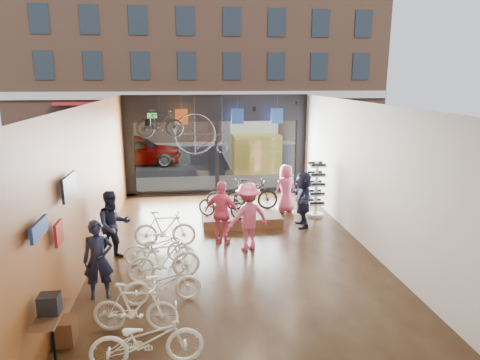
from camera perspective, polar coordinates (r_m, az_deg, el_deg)
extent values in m
cube|color=black|center=(11.34, -0.77, -9.52)|extent=(7.00, 12.00, 0.04)
cube|color=black|center=(10.46, -0.83, 10.24)|extent=(7.00, 12.00, 0.04)
cube|color=brown|center=(10.94, -19.45, -0.58)|extent=(0.04, 12.00, 3.80)
cube|color=beige|center=(11.66, 16.66, 0.46)|extent=(0.04, 12.00, 3.80)
cube|color=beige|center=(5.16, 6.97, -15.66)|extent=(7.00, 0.04, 3.80)
cube|color=#198C26|center=(16.36, -11.64, 8.41)|extent=(0.35, 0.06, 0.18)
cube|color=black|center=(25.79, -4.51, 3.52)|extent=(30.00, 18.00, 0.02)
cube|color=slate|center=(18.15, -3.32, -0.45)|extent=(30.00, 2.40, 0.12)
cube|color=slate|center=(29.72, -4.89, 4.96)|extent=(30.00, 2.00, 0.12)
cube|color=brown|center=(32.01, -5.35, 18.01)|extent=(26.00, 5.00, 14.00)
imported|color=gray|center=(22.82, -13.85, 3.97)|extent=(4.76, 1.91, 1.62)
imported|color=white|center=(7.21, -12.30, -20.06)|extent=(1.79, 0.72, 0.92)
imported|color=white|center=(8.07, -13.79, -16.20)|extent=(1.58, 0.65, 0.92)
imported|color=white|center=(8.91, -10.30, -13.44)|extent=(1.61, 0.73, 0.82)
imported|color=white|center=(9.76, -10.13, -10.44)|extent=(1.68, 0.75, 0.97)
imported|color=white|center=(10.67, -11.11, -8.81)|extent=(1.60, 0.72, 0.82)
imported|color=white|center=(11.63, -9.98, -6.44)|extent=(1.66, 0.54, 0.98)
cube|color=brown|center=(13.58, 0.02, -4.82)|extent=(2.40, 1.80, 0.30)
imported|color=black|center=(12.83, -2.32, -3.28)|extent=(1.66, 1.25, 0.84)
imported|color=black|center=(13.57, 1.55, -1.94)|extent=(1.70, 0.53, 1.01)
imported|color=black|center=(14.08, -1.67, -1.81)|extent=(1.64, 1.05, 0.81)
imported|color=#161C33|center=(9.25, -18.37, -10.03)|extent=(0.66, 0.49, 1.65)
imported|color=#161C33|center=(11.00, -16.51, -5.84)|extent=(1.07, 0.99, 1.75)
imported|color=#CC4C72|center=(11.54, -2.39, -4.40)|extent=(1.10, 0.84, 1.74)
imported|color=#CC4C72|center=(11.13, 1.07, -4.92)|extent=(1.32, 1.02, 1.80)
imported|color=#CC4C72|center=(14.37, 6.12, -1.13)|extent=(0.92, 0.75, 1.62)
imported|color=#161C33|center=(13.03, 8.38, -2.56)|extent=(0.62, 1.60, 1.69)
imported|color=black|center=(14.68, -10.64, 7.42)|extent=(1.62, 0.62, 0.95)
cube|color=#CC5919|center=(15.64, -7.80, 8.34)|extent=(0.45, 0.03, 0.55)
cube|color=#1E3F99|center=(15.75, -0.33, 8.49)|extent=(0.45, 0.03, 0.55)
cube|color=#1E3F99|center=(15.99, 4.95, 8.52)|extent=(0.45, 0.03, 0.55)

